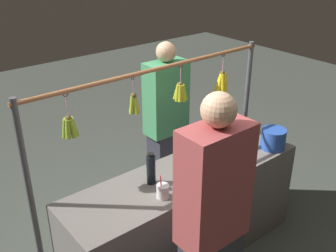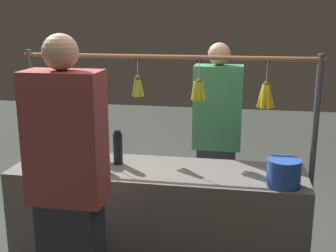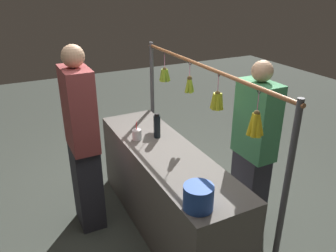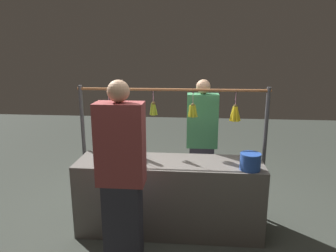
{
  "view_description": "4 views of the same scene",
  "coord_description": "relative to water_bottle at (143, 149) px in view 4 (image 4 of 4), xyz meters",
  "views": [
    {
      "loc": [
        1.75,
        1.95,
        2.47
      ],
      "look_at": [
        0.18,
        0.0,
        1.26
      ],
      "focal_mm": 42.85,
      "sensor_mm": 36.0,
      "label": 1
    },
    {
      "loc": [
        -0.57,
        2.79,
        1.84
      ],
      "look_at": [
        -0.08,
        0.0,
        1.12
      ],
      "focal_mm": 46.75,
      "sensor_mm": 36.0,
      "label": 2
    },
    {
      "loc": [
        -2.39,
        1.18,
        2.23
      ],
      "look_at": [
        -0.05,
        0.0,
        1.08
      ],
      "focal_mm": 35.83,
      "sensor_mm": 36.0,
      "label": 3
    },
    {
      "loc": [
        -0.27,
        3.22,
        2.0
      ],
      "look_at": [
        0.01,
        0.0,
        1.21
      ],
      "focal_mm": 33.75,
      "sensor_mm": 36.0,
      "label": 4
    }
  ],
  "objects": [
    {
      "name": "ground_plane",
      "position": [
        -0.29,
        0.05,
        -0.93
      ],
      "size": [
        12.0,
        12.0,
        0.0
      ],
      "primitive_type": "plane",
      "color": "#40453E"
    },
    {
      "name": "market_counter",
      "position": [
        -0.29,
        0.05,
        -0.53
      ],
      "size": [
        2.02,
        0.57,
        0.82
      ],
      "primitive_type": "cube",
      "color": "#66605B",
      "rests_on": "ground"
    },
    {
      "name": "display_rack",
      "position": [
        -0.31,
        -0.3,
        0.18
      ],
      "size": [
        2.22,
        0.12,
        1.59
      ],
      "color": "#4C4C51",
      "rests_on": "ground"
    },
    {
      "name": "water_bottle",
      "position": [
        0.0,
        0.0,
        0.0
      ],
      "size": [
        0.07,
        0.07,
        0.25
      ],
      "color": "black",
      "rests_on": "market_counter"
    },
    {
      "name": "blue_bucket",
      "position": [
        -1.12,
        0.22,
        -0.03
      ],
      "size": [
        0.21,
        0.21,
        0.17
      ],
      "primitive_type": "cylinder",
      "color": "#274EAD",
      "rests_on": "market_counter"
    },
    {
      "name": "drink_cup",
      "position": [
        0.04,
        0.19,
        -0.07
      ],
      "size": [
        0.09,
        0.09,
        0.18
      ],
      "color": "silver",
      "rests_on": "market_counter"
    },
    {
      "name": "vendor_person",
      "position": [
        -0.65,
        -0.64,
        -0.12
      ],
      "size": [
        0.39,
        0.21,
        1.64
      ],
      "color": "#2D2D38",
      "rests_on": "ground"
    },
    {
      "name": "customer_person",
      "position": [
        0.08,
        0.7,
        -0.07
      ],
      "size": [
        0.42,
        0.23,
        1.76
      ],
      "color": "#2D2D38",
      "rests_on": "ground"
    }
  ]
}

